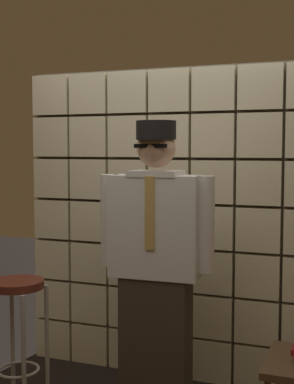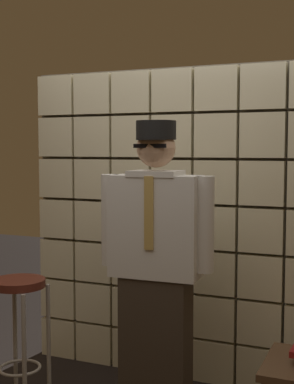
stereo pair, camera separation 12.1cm
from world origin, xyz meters
name	(u,v)px [view 1 (the left image)]	position (x,y,z in m)	size (l,w,h in m)	color
glass_block_wall	(170,225)	(0.00, 1.14, 1.10)	(2.25, 0.10, 2.25)	beige
standing_person	(156,264)	(0.12, 0.52, 0.95)	(0.72, 0.31, 1.82)	#382D23
bar_stool	(17,314)	(-0.73, 0.29, 0.61)	(0.34, 0.34, 0.83)	#592319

